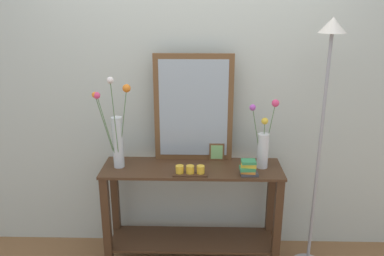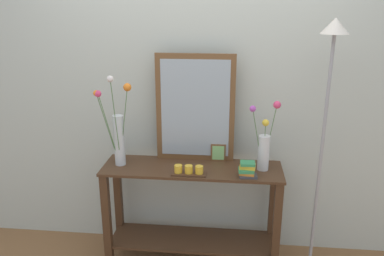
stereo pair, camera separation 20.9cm
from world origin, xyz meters
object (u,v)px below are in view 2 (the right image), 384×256
(book_stack, at_px, (247,170))
(tall_vase_left, at_px, (118,133))
(picture_frame_small, at_px, (218,153))
(mirror_leaning, at_px, (195,108))
(vase_right, at_px, (264,146))
(floor_lamp, at_px, (326,112))
(console_table, at_px, (192,206))
(candle_tray, at_px, (189,171))

(book_stack, bearing_deg, tall_vase_left, 173.54)
(picture_frame_small, bearing_deg, mirror_leaning, 174.21)
(tall_vase_left, bearing_deg, mirror_leaning, 17.98)
(mirror_leaning, xyz_separation_m, picture_frame_small, (0.18, -0.02, -0.34))
(vase_right, bearing_deg, book_stack, -130.25)
(tall_vase_left, bearing_deg, floor_lamp, -1.37)
(tall_vase_left, height_order, picture_frame_small, tall_vase_left)
(console_table, relative_size, floor_lamp, 0.71)
(console_table, distance_m, tall_vase_left, 0.79)
(tall_vase_left, bearing_deg, vase_right, 1.83)
(book_stack, bearing_deg, console_table, 163.00)
(mirror_leaning, distance_m, candle_tray, 0.48)
(console_table, distance_m, book_stack, 0.56)
(picture_frame_small, bearing_deg, book_stack, -51.28)
(vase_right, height_order, candle_tray, vase_right)
(console_table, distance_m, candle_tray, 0.37)
(candle_tray, xyz_separation_m, book_stack, (0.41, 0.01, 0.02))
(book_stack, distance_m, floor_lamp, 0.65)
(picture_frame_small, xyz_separation_m, book_stack, (0.21, -0.26, -0.01))
(picture_frame_small, xyz_separation_m, floor_lamp, (0.72, -0.19, 0.39))
(tall_vase_left, xyz_separation_m, book_stack, (0.94, -0.11, -0.20))
(tall_vase_left, distance_m, picture_frame_small, 0.76)
(floor_lamp, bearing_deg, picture_frame_small, 164.88)
(mirror_leaning, bearing_deg, book_stack, -35.91)
(tall_vase_left, xyz_separation_m, floor_lamp, (1.44, -0.03, 0.21))
(picture_frame_small, relative_size, book_stack, 1.01)
(mirror_leaning, relative_size, book_stack, 6.09)
(tall_vase_left, height_order, book_stack, tall_vase_left)
(candle_tray, bearing_deg, mirror_leaning, 86.58)
(book_stack, bearing_deg, picture_frame_small, 128.72)
(mirror_leaning, distance_m, vase_right, 0.57)
(vase_right, bearing_deg, picture_frame_small, 159.26)
(vase_right, relative_size, book_stack, 3.77)
(console_table, relative_size, vase_right, 2.63)
(candle_tray, bearing_deg, console_table, 85.49)
(candle_tray, relative_size, book_stack, 1.83)
(vase_right, distance_m, book_stack, 0.22)
(mirror_leaning, relative_size, tall_vase_left, 1.17)
(console_table, relative_size, mirror_leaning, 1.63)
(tall_vase_left, relative_size, candle_tray, 2.85)
(mirror_leaning, distance_m, tall_vase_left, 0.59)
(tall_vase_left, height_order, candle_tray, tall_vase_left)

